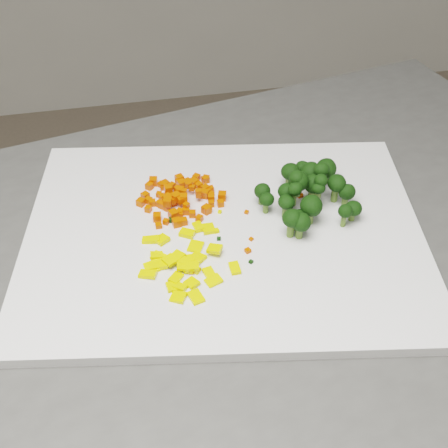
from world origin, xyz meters
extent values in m
cube|color=#4A4A47|center=(-0.06, 0.00, 0.45)|extent=(1.11, 0.88, 0.90)
cube|color=white|center=(-0.11, 0.01, 0.91)|extent=(0.56, 0.47, 0.01)
cube|color=#DB3B02|center=(-0.13, 0.08, 0.93)|extent=(0.01, 0.01, 0.01)
cube|color=#DB3B02|center=(-0.15, 0.05, 0.92)|extent=(0.01, 0.01, 0.01)
cube|color=#DB3B02|center=(-0.15, 0.07, 0.93)|extent=(0.01, 0.01, 0.01)
cube|color=#DB3B02|center=(-0.15, 0.05, 0.92)|extent=(0.01, 0.01, 0.01)
cube|color=#DB3B02|center=(-0.15, 0.12, 0.92)|extent=(0.01, 0.01, 0.01)
cube|color=#DB3B02|center=(-0.18, 0.09, 0.92)|extent=(0.01, 0.01, 0.01)
cube|color=#DB3B02|center=(-0.15, 0.06, 0.92)|extent=(0.01, 0.01, 0.01)
cube|color=#DB3B02|center=(-0.17, 0.11, 0.92)|extent=(0.01, 0.01, 0.01)
cube|color=#DB3B02|center=(-0.15, 0.11, 0.92)|extent=(0.01, 0.01, 0.01)
cube|color=#DB3B02|center=(-0.19, 0.05, 0.92)|extent=(0.01, 0.01, 0.01)
cube|color=#DB3B02|center=(-0.13, 0.11, 0.92)|extent=(0.02, 0.02, 0.01)
cube|color=#DB3B02|center=(-0.18, 0.04, 0.92)|extent=(0.01, 0.01, 0.01)
cube|color=#DB3B02|center=(-0.16, 0.05, 0.92)|extent=(0.01, 0.01, 0.01)
cube|color=#DB3B02|center=(-0.12, 0.06, 0.92)|extent=(0.01, 0.01, 0.01)
cube|color=#DB3B02|center=(-0.16, 0.03, 0.92)|extent=(0.01, 0.01, 0.01)
cube|color=#DB3B02|center=(-0.17, 0.12, 0.92)|extent=(0.01, 0.01, 0.01)
cube|color=#DB3B02|center=(-0.18, 0.09, 0.92)|extent=(0.01, 0.01, 0.01)
cube|color=#DB3B02|center=(-0.17, 0.07, 0.93)|extent=(0.01, 0.01, 0.01)
cube|color=#DB3B02|center=(-0.16, 0.07, 0.93)|extent=(0.01, 0.01, 0.01)
cube|color=#DB3B02|center=(-0.20, 0.10, 0.92)|extent=(0.01, 0.01, 0.01)
cube|color=#DB3B02|center=(-0.16, 0.05, 0.92)|extent=(0.01, 0.01, 0.01)
cube|color=#DB3B02|center=(-0.21, 0.08, 0.92)|extent=(0.01, 0.01, 0.01)
cube|color=#DB3B02|center=(-0.13, 0.05, 0.92)|extent=(0.01, 0.01, 0.01)
cube|color=#DB3B02|center=(-0.18, 0.08, 0.92)|extent=(0.01, 0.01, 0.01)
cube|color=#DB3B02|center=(-0.15, 0.12, 0.92)|extent=(0.01, 0.01, 0.01)
cube|color=#DB3B02|center=(-0.17, 0.09, 0.92)|extent=(0.01, 0.01, 0.01)
cube|color=#DB3B02|center=(-0.18, 0.12, 0.92)|extent=(0.01, 0.01, 0.01)
cube|color=#DB3B02|center=(-0.13, 0.08, 0.92)|extent=(0.01, 0.01, 0.01)
cube|color=#DB3B02|center=(-0.11, 0.09, 0.92)|extent=(0.01, 0.01, 0.01)
cube|color=#DB3B02|center=(-0.12, 0.08, 0.92)|extent=(0.01, 0.01, 0.01)
cube|color=#DB3B02|center=(-0.15, 0.08, 0.93)|extent=(0.01, 0.01, 0.01)
cube|color=#DB3B02|center=(-0.13, 0.10, 0.92)|extent=(0.01, 0.01, 0.01)
cube|color=#DB3B02|center=(-0.11, 0.08, 0.92)|extent=(0.01, 0.01, 0.01)
cube|color=#DB3B02|center=(-0.17, 0.07, 0.92)|extent=(0.01, 0.01, 0.01)
cube|color=#DB3B02|center=(-0.18, 0.07, 0.92)|extent=(0.01, 0.01, 0.01)
cube|color=#DB3B02|center=(-0.15, 0.07, 0.92)|extent=(0.01, 0.01, 0.01)
cube|color=#DB3B02|center=(-0.10, 0.07, 0.92)|extent=(0.01, 0.01, 0.01)
cube|color=#DB3B02|center=(-0.15, 0.09, 0.93)|extent=(0.01, 0.01, 0.01)
cube|color=#DB3B02|center=(-0.11, 0.07, 0.92)|extent=(0.01, 0.01, 0.01)
cube|color=#DB3B02|center=(-0.12, 0.09, 0.92)|extent=(0.01, 0.01, 0.01)
cube|color=#DB3B02|center=(-0.14, 0.11, 0.92)|extent=(0.01, 0.01, 0.01)
cube|color=#DB3B02|center=(-0.19, 0.12, 0.92)|extent=(0.01, 0.01, 0.01)
cube|color=#DB3B02|center=(-0.20, 0.07, 0.92)|extent=(0.01, 0.01, 0.01)
cube|color=#DB3B02|center=(-0.16, 0.10, 0.92)|extent=(0.01, 0.01, 0.01)
cube|color=#DB3B02|center=(-0.19, 0.12, 0.92)|extent=(0.01, 0.01, 0.01)
cube|color=#DB3B02|center=(-0.17, 0.11, 0.92)|extent=(0.01, 0.01, 0.01)
cube|color=#DB3B02|center=(-0.17, 0.09, 0.92)|extent=(0.01, 0.01, 0.01)
cube|color=#DB3B02|center=(-0.13, 0.12, 0.92)|extent=(0.01, 0.01, 0.01)
cube|color=#DB3B02|center=(-0.15, 0.12, 0.92)|extent=(0.01, 0.01, 0.01)
cube|color=#DB3B02|center=(-0.17, 0.03, 0.92)|extent=(0.01, 0.01, 0.01)
cube|color=#DB3B02|center=(-0.20, 0.09, 0.92)|extent=(0.01, 0.01, 0.01)
cube|color=#DB3B02|center=(-0.11, 0.06, 0.92)|extent=(0.01, 0.01, 0.01)
cube|color=#DB3B02|center=(-0.16, 0.09, 0.92)|extent=(0.01, 0.01, 0.01)
cube|color=#DB3B02|center=(-0.14, 0.09, 0.92)|extent=(0.01, 0.01, 0.01)
cube|color=#DB3B02|center=(-0.12, 0.09, 0.92)|extent=(0.01, 0.01, 0.01)
cube|color=#DB3B02|center=(-0.16, 0.07, 0.93)|extent=(0.01, 0.01, 0.01)
cube|color=#DB3B02|center=(-0.17, 0.08, 0.92)|extent=(0.01, 0.01, 0.01)
cube|color=#DB3B02|center=(-0.17, 0.09, 0.93)|extent=(0.01, 0.01, 0.01)
cube|color=#DB3B02|center=(-0.11, 0.12, 0.92)|extent=(0.01, 0.01, 0.01)
cube|color=#DB3B02|center=(-0.13, 0.05, 0.92)|extent=(0.01, 0.01, 0.01)
cube|color=#DB3B02|center=(-0.18, 0.11, 0.92)|extent=(0.01, 0.01, 0.01)
cube|color=#DB3B02|center=(-0.14, 0.04, 0.92)|extent=(0.01, 0.01, 0.01)
cube|color=#DB3B02|center=(-0.13, 0.11, 0.92)|extent=(0.01, 0.01, 0.01)
cube|color=#DB3B02|center=(-0.14, 0.10, 0.93)|extent=(0.01, 0.01, 0.01)
cube|color=#DB3B02|center=(-0.19, 0.08, 0.92)|extent=(0.01, 0.01, 0.01)
cube|color=#DB3B02|center=(-0.18, 0.07, 0.92)|extent=(0.01, 0.01, 0.01)
cube|color=#DB3B02|center=(-0.17, 0.05, 0.92)|extent=(0.01, 0.01, 0.01)
cube|color=#DB3B02|center=(-0.17, 0.07, 0.93)|extent=(0.01, 0.01, 0.01)
cube|color=#DB3B02|center=(-0.18, 0.10, 0.92)|extent=(0.01, 0.01, 0.01)
cube|color=#DB3B02|center=(-0.12, 0.12, 0.92)|extent=(0.01, 0.01, 0.01)
cube|color=yellow|center=(-0.18, -0.06, 0.92)|extent=(0.02, 0.02, 0.01)
cube|color=yellow|center=(-0.21, -0.05, 0.92)|extent=(0.02, 0.02, 0.01)
cube|color=yellow|center=(-0.16, -0.05, 0.92)|extent=(0.02, 0.02, 0.01)
cube|color=yellow|center=(-0.17, -0.08, 0.92)|extent=(0.02, 0.02, 0.01)
cube|color=yellow|center=(-0.20, -0.04, 0.92)|extent=(0.02, 0.01, 0.01)
cube|color=yellow|center=(-0.20, 0.01, 0.92)|extent=(0.02, 0.02, 0.01)
cube|color=yellow|center=(-0.17, -0.05, 0.92)|extent=(0.02, 0.02, 0.00)
cube|color=yellow|center=(-0.19, -0.08, 0.92)|extent=(0.02, 0.02, 0.01)
cube|color=yellow|center=(-0.14, -0.08, 0.92)|extent=(0.02, 0.02, 0.01)
cube|color=yellow|center=(-0.17, -0.04, 0.92)|extent=(0.02, 0.02, 0.01)
cube|color=yellow|center=(-0.18, -0.09, 0.92)|extent=(0.02, 0.02, 0.01)
cube|color=yellow|center=(-0.19, 0.01, 0.92)|extent=(0.02, 0.02, 0.01)
cube|color=yellow|center=(-0.14, 0.02, 0.92)|extent=(0.01, 0.02, 0.01)
cube|color=yellow|center=(-0.20, -0.02, 0.92)|extent=(0.02, 0.01, 0.01)
cube|color=yellow|center=(-0.16, 0.01, 0.92)|extent=(0.02, 0.02, 0.01)
cube|color=yellow|center=(-0.16, -0.05, 0.92)|extent=(0.02, 0.02, 0.01)
cube|color=yellow|center=(-0.18, -0.03, 0.92)|extent=(0.02, 0.02, 0.01)
cube|color=yellow|center=(-0.15, -0.01, 0.92)|extent=(0.02, 0.02, 0.01)
cube|color=yellow|center=(-0.20, -0.03, 0.92)|extent=(0.02, 0.02, 0.01)
cube|color=yellow|center=(-0.17, -0.04, 0.92)|extent=(0.02, 0.02, 0.01)
cube|color=yellow|center=(-0.16, -0.10, 0.92)|extent=(0.02, 0.02, 0.01)
cube|color=yellow|center=(-0.13, 0.01, 0.92)|extent=(0.02, 0.02, 0.01)
cube|color=yellow|center=(-0.21, -0.04, 0.92)|extent=(0.02, 0.02, 0.01)
cube|color=yellow|center=(-0.14, -0.06, 0.92)|extent=(0.02, 0.02, 0.01)
cube|color=yellow|center=(-0.18, -0.08, 0.92)|extent=(0.02, 0.02, 0.01)
cube|color=yellow|center=(-0.11, -0.06, 0.92)|extent=(0.01, 0.02, 0.01)
cube|color=yellow|center=(-0.15, -0.04, 0.92)|extent=(0.03, 0.03, 0.01)
cube|color=yellow|center=(-0.19, -0.04, 0.92)|extent=(0.02, 0.02, 0.01)
cube|color=yellow|center=(-0.13, -0.03, 0.92)|extent=(0.02, 0.02, 0.01)
cube|color=#DB3B02|center=(-0.09, -0.04, 0.92)|extent=(0.01, 0.01, 0.00)
cube|color=#DB3B02|center=(-0.07, 0.04, 0.92)|extent=(0.01, 0.01, 0.00)
cube|color=black|center=(-0.12, -0.01, 0.92)|extent=(0.01, 0.01, 0.00)
cube|color=black|center=(-0.02, 0.03, 0.92)|extent=(0.01, 0.01, 0.00)
cube|color=black|center=(-0.09, -0.05, 0.91)|extent=(0.01, 0.01, 0.00)
cube|color=yellow|center=(-0.16, -0.06, 0.92)|extent=(0.01, 0.01, 0.01)
cube|color=black|center=(-0.17, 0.04, 0.92)|extent=(0.01, 0.01, 0.00)
cube|color=black|center=(-0.01, 0.02, 0.92)|extent=(0.01, 0.01, 0.01)
cube|color=#DB3B02|center=(0.00, 0.06, 0.92)|extent=(0.01, 0.01, 0.01)
cube|color=#DB3B02|center=(-0.16, -0.06, 0.92)|extent=(0.01, 0.01, 0.00)
cube|color=#DB3B02|center=(-0.02, 0.05, 0.92)|extent=(0.01, 0.01, 0.01)
cube|color=#DB3B02|center=(-0.08, -0.01, 0.92)|extent=(0.01, 0.01, 0.00)
cube|color=yellow|center=(-0.12, 0.01, 0.92)|extent=(0.01, 0.01, 0.00)
cube|color=yellow|center=(-0.11, 0.05, 0.92)|extent=(0.01, 0.01, 0.00)
cube|color=#DB3B02|center=(-0.19, 0.03, 0.92)|extent=(0.01, 0.01, 0.01)
camera|label=1|loc=(-0.23, -0.57, 1.43)|focal=50.00mm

